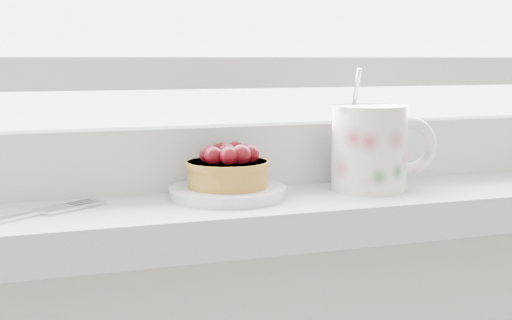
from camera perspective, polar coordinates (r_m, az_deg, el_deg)
name	(u,v)px	position (r m, az deg, el deg)	size (l,w,h in m)	color
saucer	(228,192)	(0.75, -2.29, -2.61)	(0.12, 0.12, 0.01)	silver
raspberry_tart	(228,168)	(0.75, -2.27, -0.64)	(0.09, 0.09, 0.05)	#996721
floral_mug	(372,146)	(0.80, 9.26, 1.10)	(0.13, 0.10, 0.14)	silver
fork	(1,220)	(0.68, -19.70, -4.53)	(0.20, 0.14, 0.00)	silver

